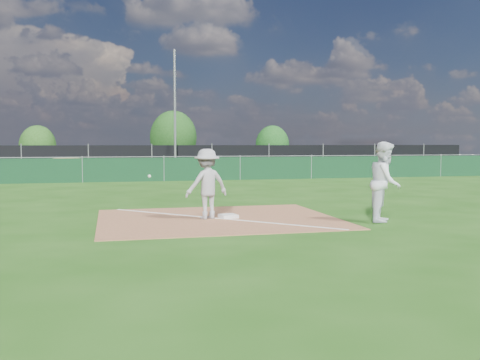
# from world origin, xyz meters

# --- Properties ---
(ground) EXTENTS (90.00, 90.00, 0.00)m
(ground) POSITION_xyz_m (0.00, 10.00, 0.00)
(ground) COLOR #1D4D10
(ground) RESTS_ON ground
(infield_dirt) EXTENTS (6.00, 5.00, 0.02)m
(infield_dirt) POSITION_xyz_m (0.00, 1.00, 0.01)
(infield_dirt) COLOR #955D3B
(infield_dirt) RESTS_ON ground
(foul_line) EXTENTS (5.01, 5.01, 0.01)m
(foul_line) POSITION_xyz_m (0.00, 1.00, 0.03)
(foul_line) COLOR white
(foul_line) RESTS_ON infield_dirt
(green_fence) EXTENTS (44.00, 0.05, 1.20)m
(green_fence) POSITION_xyz_m (0.00, 15.00, 0.60)
(green_fence) COLOR #0D321A
(green_fence) RESTS_ON ground
(dirt_mound) EXTENTS (3.38, 2.60, 1.17)m
(dirt_mound) POSITION_xyz_m (-5.00, 18.50, 0.58)
(dirt_mound) COLOR olive
(dirt_mound) RESTS_ON ground
(black_fence) EXTENTS (46.00, 0.04, 1.80)m
(black_fence) POSITION_xyz_m (0.00, 23.00, 0.90)
(black_fence) COLOR black
(black_fence) RESTS_ON ground
(parking_lot) EXTENTS (46.00, 9.00, 0.01)m
(parking_lot) POSITION_xyz_m (0.00, 28.00, 0.01)
(parking_lot) COLOR black
(parking_lot) RESTS_ON ground
(light_pole) EXTENTS (0.16, 0.16, 8.00)m
(light_pole) POSITION_xyz_m (1.50, 22.70, 4.00)
(light_pole) COLOR slate
(light_pole) RESTS_ON ground
(first_base) EXTENTS (0.48, 0.48, 0.09)m
(first_base) POSITION_xyz_m (0.28, 1.05, 0.06)
(first_base) COLOR white
(first_base) RESTS_ON infield_dirt
(play_at_first) EXTENTS (2.14, 0.98, 1.79)m
(play_at_first) POSITION_xyz_m (-0.28, 1.02, 0.91)
(play_at_first) COLOR #B0B0B2
(play_at_first) RESTS_ON infield_dirt
(runner) EXTENTS (1.17, 1.22, 1.99)m
(runner) POSITION_xyz_m (3.93, -0.43, 0.99)
(runner) COLOR white
(runner) RESTS_ON ground
(car_left) EXTENTS (4.66, 2.20, 1.54)m
(car_left) POSITION_xyz_m (-7.25, 26.58, 0.78)
(car_left) COLOR #97999E
(car_left) RESTS_ON parking_lot
(car_mid) EXTENTS (4.26, 2.47, 1.33)m
(car_mid) POSITION_xyz_m (0.44, 27.15, 0.67)
(car_mid) COLOR black
(car_mid) RESTS_ON parking_lot
(car_right) EXTENTS (4.91, 2.80, 1.34)m
(car_right) POSITION_xyz_m (4.59, 27.93, 0.68)
(car_right) COLOR black
(car_right) RESTS_ON parking_lot
(tree_left) EXTENTS (2.81, 2.81, 3.33)m
(tree_left) POSITION_xyz_m (-8.20, 32.46, 1.71)
(tree_left) COLOR #382316
(tree_left) RESTS_ON ground
(tree_mid) EXTENTS (3.95, 3.95, 4.68)m
(tree_mid) POSITION_xyz_m (2.60, 33.16, 2.41)
(tree_mid) COLOR #382316
(tree_mid) RESTS_ON ground
(tree_right) EXTENTS (2.92, 2.92, 3.47)m
(tree_right) POSITION_xyz_m (11.19, 32.52, 1.78)
(tree_right) COLOR #382316
(tree_right) RESTS_ON ground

